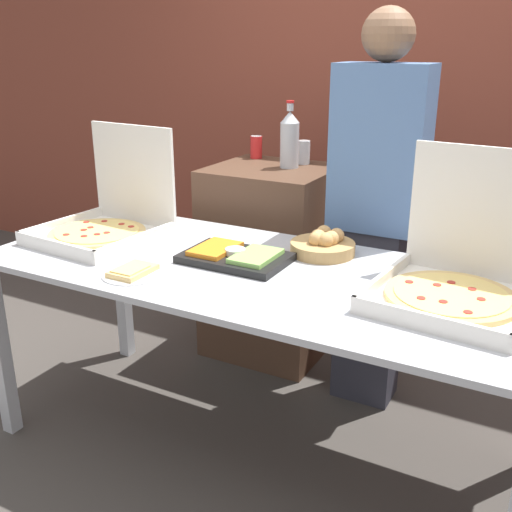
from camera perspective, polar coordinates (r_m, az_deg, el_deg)
ground_plane at (r=2.70m, az=0.00°, el=-17.89°), size 16.00×16.00×0.00m
brick_wall_behind at (r=3.73m, az=12.97°, el=15.44°), size 10.00×0.06×2.80m
buffet_table at (r=2.32m, az=0.00°, el=-3.32°), size 2.17×0.89×0.83m
pizza_box_near_right at (r=2.11m, az=18.72°, el=-1.71°), size 0.54×0.55×0.49m
pizza_box_far_left at (r=2.73m, az=-14.03°, el=3.50°), size 0.51×0.53×0.47m
paper_plate_front_left at (r=2.27m, az=-11.66°, el=-1.50°), size 0.23×0.23×0.03m
veggie_tray at (r=2.35m, az=-1.98°, el=-0.03°), size 0.41×0.27×0.05m
bread_basket at (r=2.45m, az=6.44°, el=1.08°), size 0.26×0.26×0.10m
sideboard_podium at (r=3.27m, az=1.46°, el=-0.50°), size 0.62×0.58×1.04m
soda_bottle at (r=3.11m, az=3.22°, el=11.08°), size 0.10×0.10×0.34m
soda_can_silver at (r=3.23m, az=4.57°, el=9.82°), size 0.07×0.07×0.12m
soda_can_colored at (r=3.38m, az=0.02°, el=10.33°), size 0.07×0.07×0.12m
person_guest_plaid at (r=2.73m, az=11.37°, el=4.32°), size 0.40×0.22×1.79m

